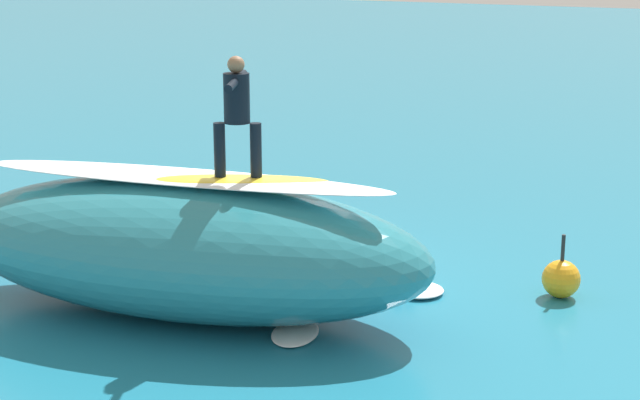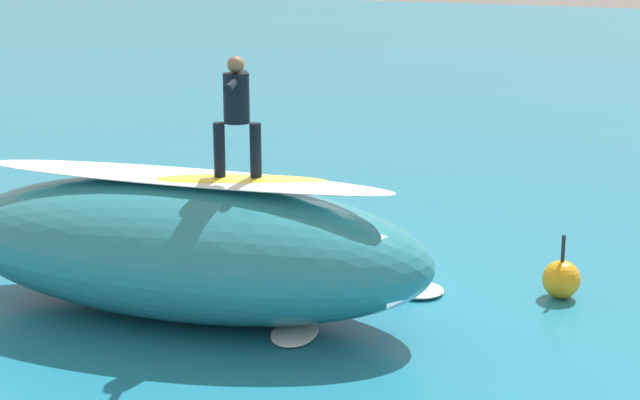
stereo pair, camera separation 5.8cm
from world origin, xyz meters
The scene contains 10 objects.
ground_plane centered at (0.00, 0.00, 0.00)m, with size 120.00×120.00×0.00m, color teal.
wave_crest centered at (0.54, 1.80, 0.87)m, with size 6.44×2.59×1.74m, color teal.
wave_foam_lip centered at (0.54, 1.80, 1.78)m, with size 5.48×0.91×0.08m, color white.
surfboard_riding centered at (-0.21, 1.68, 1.79)m, with size 2.21×0.53×0.10m, color yellow.
surfer_riding centered at (-0.21, 1.68, 2.69)m, with size 0.65×1.30×1.46m.
surfboard_paddling centered at (-1.11, -0.88, 0.04)m, with size 2.43×0.50×0.08m, color #33B2D1.
surfer_paddling centered at (-1.19, -0.78, 0.21)m, with size 1.12×1.48×0.30m.
buoy_marker centered at (-3.57, -0.94, 0.26)m, with size 0.51×0.51×0.87m.
foam_patch_near centered at (-1.09, 1.88, 0.04)m, with size 0.91×0.55×0.09m, color white.
foam_patch_mid centered at (-1.83, -0.21, 0.05)m, with size 0.70×0.70×0.10m, color white.
Camera 1 is at (-6.55, 11.81, 4.63)m, focal length 56.69 mm.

